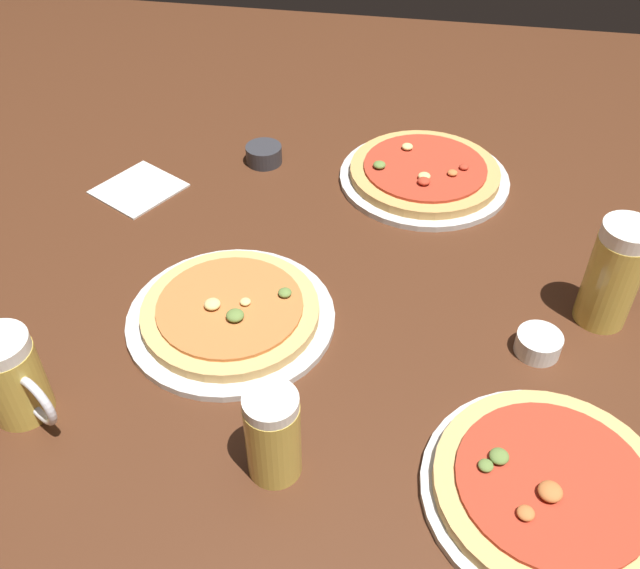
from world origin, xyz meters
TOP-DOWN VIEW (x-y plane):
  - ground_plane at (0.00, 0.00)m, footprint 2.40×2.40m
  - pizza_plate_near at (-0.13, -0.09)m, footprint 0.33×0.33m
  - pizza_plate_far at (0.15, 0.37)m, footprint 0.34×0.34m
  - pizza_plate_side at (0.35, -0.32)m, footprint 0.33×0.33m
  - beer_mug_dark at (0.45, 0.03)m, footprint 0.12×0.12m
  - beer_mug_amber at (0.00, -0.34)m, footprint 0.08×0.12m
  - beer_mug_pale at (-0.37, -0.31)m, footprint 0.13×0.09m
  - ramekin_sauce at (0.35, -0.07)m, footprint 0.07×0.07m
  - ramekin_butter at (-0.18, 0.38)m, footprint 0.07×0.07m
  - napkin_folded at (-0.41, 0.24)m, footprint 0.19×0.20m

SIDE VIEW (x-z plane):
  - ground_plane at x=0.00m, z-range -0.03..0.00m
  - napkin_folded at x=-0.41m, z-range 0.00..0.01m
  - pizza_plate_near at x=-0.13m, z-range -0.01..0.04m
  - pizza_plate_far at x=0.15m, z-range -0.01..0.04m
  - pizza_plate_side at x=0.35m, z-range -0.01..0.04m
  - ramekin_sauce at x=0.35m, z-range 0.00..0.03m
  - ramekin_butter at x=-0.18m, z-range 0.00..0.04m
  - beer_mug_pale at x=-0.37m, z-range 0.00..0.14m
  - beer_mug_amber at x=0.00m, z-range 0.00..0.14m
  - beer_mug_dark at x=0.45m, z-range 0.00..0.18m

